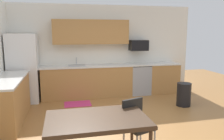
# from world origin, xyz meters

# --- Properties ---
(ground_plane) EXTENTS (12.00, 12.00, 0.00)m
(ground_plane) POSITION_xyz_m (0.00, 0.00, 0.00)
(ground_plane) COLOR #9E6B38
(wall_back) EXTENTS (5.80, 0.10, 2.70)m
(wall_back) POSITION_xyz_m (0.00, 2.65, 1.35)
(wall_back) COLOR white
(wall_back) RESTS_ON ground
(cabinet_run_back) EXTENTS (2.60, 0.60, 0.90)m
(cabinet_run_back) POSITION_xyz_m (-0.45, 2.30, 0.45)
(cabinet_run_back) COLOR #AD7A42
(cabinet_run_back) RESTS_ON ground
(cabinet_run_back_right) EXTENTS (0.95, 0.60, 0.90)m
(cabinet_run_back_right) POSITION_xyz_m (1.93, 2.30, 0.45)
(cabinet_run_back_right) COLOR #AD7A42
(cabinet_run_back_right) RESTS_ON ground
(cabinet_run_left) EXTENTS (0.60, 2.00, 0.90)m
(cabinet_run_left) POSITION_xyz_m (-2.30, 0.80, 0.45)
(cabinet_run_left) COLOR #AD7A42
(cabinet_run_left) RESTS_ON ground
(countertop_back) EXTENTS (4.80, 0.64, 0.04)m
(countertop_back) POSITION_xyz_m (0.00, 2.30, 0.92)
(countertop_back) COLOR silver
(countertop_back) RESTS_ON cabinet_run_back
(countertop_left) EXTENTS (0.64, 2.00, 0.04)m
(countertop_left) POSITION_xyz_m (-2.30, 0.80, 0.92)
(countertop_left) COLOR silver
(countertop_left) RESTS_ON cabinet_run_left
(upper_cabinets_back) EXTENTS (2.20, 0.34, 0.70)m
(upper_cabinets_back) POSITION_xyz_m (-0.30, 2.43, 1.90)
(upper_cabinets_back) COLOR #AD7A42
(refrigerator) EXTENTS (0.76, 0.70, 1.86)m
(refrigerator) POSITION_xyz_m (-2.18, 2.22, 0.93)
(refrigerator) COLOR white
(refrigerator) RESTS_ON ground
(oven_range) EXTENTS (0.60, 0.60, 0.91)m
(oven_range) POSITION_xyz_m (1.15, 2.30, 0.46)
(oven_range) COLOR #999BA0
(oven_range) RESTS_ON ground
(microwave) EXTENTS (0.54, 0.36, 0.32)m
(microwave) POSITION_xyz_m (1.15, 2.40, 1.50)
(microwave) COLOR black
(sink_basin) EXTENTS (0.48, 0.40, 0.14)m
(sink_basin) POSITION_xyz_m (-0.74, 2.30, 0.88)
(sink_basin) COLOR #A5A8AD
(sink_basin) RESTS_ON countertop_back
(sink_faucet) EXTENTS (0.02, 0.02, 0.24)m
(sink_faucet) POSITION_xyz_m (-0.74, 2.48, 1.04)
(sink_faucet) COLOR #B2B5BA
(sink_faucet) RESTS_ON countertop_back
(dining_table) EXTENTS (1.40, 0.90, 0.73)m
(dining_table) POSITION_xyz_m (-0.72, -1.23, 0.67)
(dining_table) COLOR #422D1E
(dining_table) RESTS_ON ground
(chair_near_table) EXTENTS (0.51, 0.51, 0.85)m
(chair_near_table) POSITION_xyz_m (-0.06, -1.00, 0.50)
(chair_near_table) COLOR black
(chair_near_table) RESTS_ON ground
(trash_bin) EXTENTS (0.36, 0.36, 0.60)m
(trash_bin) POSITION_xyz_m (1.89, 0.92, 0.30)
(trash_bin) COLOR black
(trash_bin) RESTS_ON ground
(floor_mat) EXTENTS (0.70, 0.50, 0.01)m
(floor_mat) POSITION_xyz_m (-0.79, 1.65, 0.01)
(floor_mat) COLOR #CC3372
(floor_mat) RESTS_ON ground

